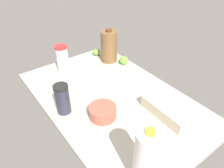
# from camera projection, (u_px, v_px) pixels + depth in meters

# --- Properties ---
(countertop) EXTENTS (1.20, 0.76, 0.03)m
(countertop) POSITION_uv_depth(u_px,v_px,m) (112.00, 99.00, 1.35)
(countertop) COLOR #A6A296
(countertop) RESTS_ON ground
(chocolate_milk_jug) EXTENTS (0.12, 0.12, 0.26)m
(chocolate_milk_jug) POSITION_uv_depth(u_px,v_px,m) (109.00, 46.00, 1.65)
(chocolate_milk_jug) COLOR brown
(chocolate_milk_jug) RESTS_ON countertop
(tumbler_cup) EXTENTS (0.09, 0.09, 0.19)m
(tumbler_cup) POSITION_uv_depth(u_px,v_px,m) (62.00, 58.00, 1.55)
(tumbler_cup) COLOR silver
(tumbler_cup) RESTS_ON countertop
(mixing_bowl) EXTENTS (0.15, 0.15, 0.07)m
(mixing_bowl) POSITION_uv_depth(u_px,v_px,m) (103.00, 112.00, 1.19)
(mixing_bowl) COLOR #B15341
(mixing_bowl) RESTS_ON countertop
(milk_jug) EXTENTS (0.10, 0.10, 0.30)m
(milk_jug) POSITION_uv_depth(u_px,v_px,m) (147.00, 158.00, 0.83)
(milk_jug) COLOR white
(milk_jug) RESTS_ON countertop
(egg_carton) EXTENTS (0.29, 0.12, 0.07)m
(egg_carton) POSITION_uv_depth(u_px,v_px,m) (166.00, 110.00, 1.20)
(egg_carton) COLOR beige
(egg_carton) RESTS_ON countertop
(shaker_bottle) EXTENTS (0.08, 0.08, 0.18)m
(shaker_bottle) POSITION_uv_depth(u_px,v_px,m) (62.00, 99.00, 1.19)
(shaker_bottle) COLOR #2B2C3C
(shaker_bottle) RESTS_ON countertop
(lime_far_back) EXTENTS (0.06, 0.06, 0.06)m
(lime_far_back) POSITION_uv_depth(u_px,v_px,m) (124.00, 60.00, 1.65)
(lime_far_back) COLOR #64BB30
(lime_far_back) RESTS_ON countertop
(lime_beside_bowl) EXTENTS (0.06, 0.06, 0.06)m
(lime_beside_bowl) POSITION_uv_depth(u_px,v_px,m) (96.00, 52.00, 1.77)
(lime_beside_bowl) COLOR #6FAD38
(lime_beside_bowl) RESTS_ON countertop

